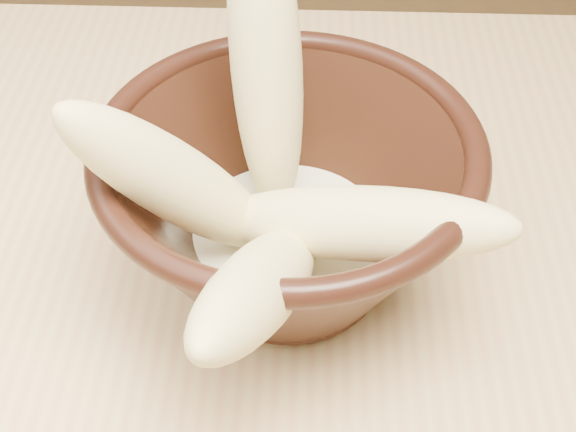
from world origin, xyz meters
name	(u,v)px	position (x,y,z in m)	size (l,w,h in m)	color
bowl	(288,204)	(-0.23, 0.06, 0.82)	(0.22, 0.22, 0.12)	black
milk_puddle	(288,238)	(-0.23, 0.06, 0.79)	(0.13, 0.13, 0.02)	beige
banana_upright	(266,65)	(-0.25, 0.11, 0.89)	(0.04, 0.04, 0.20)	#E0CB84
banana_left	(176,183)	(-0.29, 0.04, 0.86)	(0.04, 0.04, 0.17)	#E0CB84
banana_across	(356,223)	(-0.19, 0.03, 0.84)	(0.04, 0.04, 0.18)	#E0CB84
banana_front	(260,286)	(-0.24, -0.02, 0.85)	(0.04, 0.04, 0.19)	#E0CB84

